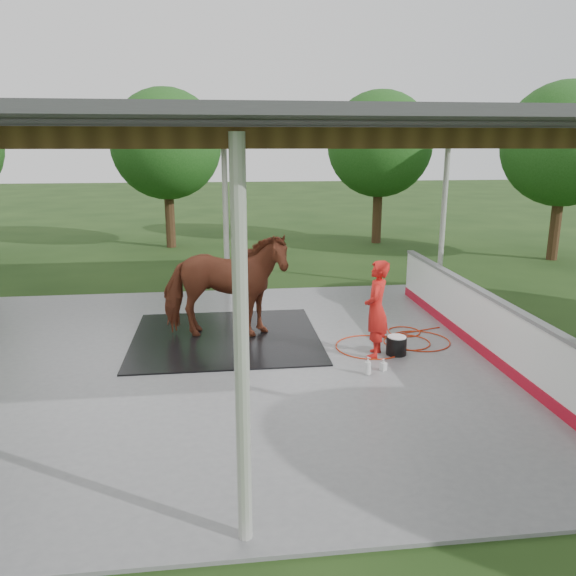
{
  "coord_description": "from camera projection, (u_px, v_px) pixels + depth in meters",
  "views": [
    {
      "loc": [
        -0.16,
        -9.45,
        3.8
      ],
      "look_at": [
        1.07,
        0.62,
        1.19
      ],
      "focal_mm": 35.0,
      "sensor_mm": 36.0,
      "label": 1
    }
  ],
  "objects": [
    {
      "name": "soap_bottle_a",
      "position": [
        368.0,
        366.0,
        9.37
      ],
      "size": [
        0.17,
        0.17,
        0.31
      ],
      "primitive_type": "imported",
      "rotation": [
        0.0,
        0.0,
        0.61
      ],
      "color": "silver",
      "rests_on": "concrete_slab"
    },
    {
      "name": "tree_belt",
      "position": [
        243.0,
        145.0,
        10.01
      ],
      "size": [
        28.0,
        28.0,
        5.8
      ],
      "color": "#382314",
      "rests_on": "ground"
    },
    {
      "name": "soap_bottle_b",
      "position": [
        383.0,
        365.0,
        9.56
      ],
      "size": [
        0.13,
        0.13,
        0.21
      ],
      "primitive_type": "imported",
      "rotation": [
        0.0,
        0.0,
        -1.03
      ],
      "color": "#338CD8",
      "rests_on": "concrete_slab"
    },
    {
      "name": "ground",
      "position": [
        233.0,
        363.0,
        10.05
      ],
      "size": [
        100.0,
        100.0,
        0.0
      ],
      "primitive_type": "plane",
      "color": "#1E3814"
    },
    {
      "name": "wash_bucket",
      "position": [
        396.0,
        345.0,
        10.28
      ],
      "size": [
        0.37,
        0.37,
        0.34
      ],
      "color": "black",
      "rests_on": "concrete_slab"
    },
    {
      "name": "horse",
      "position": [
        224.0,
        286.0,
        10.92
      ],
      "size": [
        2.58,
        1.37,
        2.09
      ],
      "primitive_type": "imported",
      "rotation": [
        0.0,
        0.0,
        1.47
      ],
      "color": "brown",
      "rests_on": "rubber_mat"
    },
    {
      "name": "rubber_mat",
      "position": [
        226.0,
        337.0,
        11.18
      ],
      "size": [
        3.66,
        3.43,
        0.03
      ],
      "primitive_type": "cube",
      "color": "black",
      "rests_on": "concrete_slab"
    },
    {
      "name": "concrete_slab",
      "position": [
        233.0,
        361.0,
        10.05
      ],
      "size": [
        12.0,
        10.0,
        0.05
      ],
      "primitive_type": "cube",
      "color": "slate",
      "rests_on": "ground"
    },
    {
      "name": "handler",
      "position": [
        376.0,
        309.0,
        10.04
      ],
      "size": [
        0.64,
        0.76,
        1.77
      ],
      "primitive_type": "imported",
      "rotation": [
        0.0,
        0.0,
        -1.97
      ],
      "color": "red",
      "rests_on": "concrete_slab"
    },
    {
      "name": "pavilion_structure",
      "position": [
        227.0,
        133.0,
        9.06
      ],
      "size": [
        12.6,
        10.6,
        4.05
      ],
      "color": "beige",
      "rests_on": "ground"
    },
    {
      "name": "dasher_board",
      "position": [
        480.0,
        322.0,
        10.45
      ],
      "size": [
        0.16,
        8.0,
        1.15
      ],
      "color": "#B10E23",
      "rests_on": "concrete_slab"
    },
    {
      "name": "hose_coil",
      "position": [
        396.0,
        342.0,
        10.9
      ],
      "size": [
        2.42,
        1.77,
        0.02
      ],
      "color": "red",
      "rests_on": "concrete_slab"
    }
  ]
}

